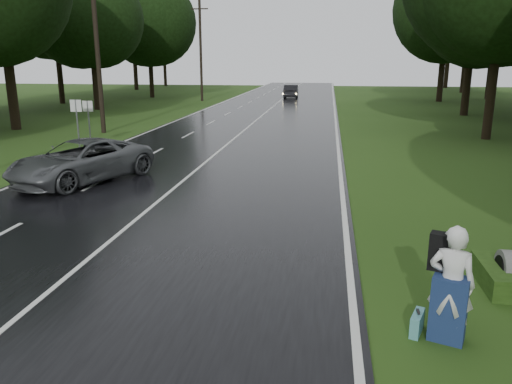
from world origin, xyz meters
TOP-DOWN VIEW (x-y plane):
  - ground at (0.00, 0.00)m, footprint 160.00×160.00m
  - road at (0.00, 20.00)m, footprint 12.00×140.00m
  - lane_center at (0.00, 20.00)m, footprint 0.12×140.00m
  - grey_car at (-3.66, 8.11)m, footprint 4.51×6.00m
  - far_car at (0.85, 50.48)m, footprint 1.74×4.60m
  - hitchhiker at (7.23, -1.09)m, footprint 0.83×0.80m
  - suitcase at (6.81, -0.98)m, footprint 0.31×0.53m
  - utility_pole_mid at (-8.50, 20.40)m, footprint 1.80×0.28m
  - utility_pole_far at (-8.50, 45.14)m, footprint 1.80×0.28m
  - road_sign_a at (-7.20, 14.77)m, footprint 0.59×0.10m
  - road_sign_b at (-7.20, 16.00)m, footprint 0.55×0.10m
  - tree_left_d at (-14.78, 21.02)m, footprint 9.84×9.84m
  - tree_left_e at (-15.49, 34.27)m, footprint 8.85×8.85m
  - tree_left_f at (-15.70, 49.39)m, footprint 9.22×9.22m
  - tree_right_d at (14.18, 21.09)m, footprint 10.19×10.19m
  - tree_right_e at (16.16, 34.01)m, footprint 9.22×9.22m
  - tree_right_f at (17.03, 47.98)m, footprint 10.13×10.13m

SIDE VIEW (x-z plane):
  - ground at x=0.00m, z-range 0.00..0.00m
  - utility_pole_mid at x=-8.50m, z-range -4.77..4.77m
  - utility_pole_far at x=-8.50m, z-range -5.29..5.29m
  - road_sign_a at x=-7.20m, z-range -1.23..1.23m
  - road_sign_b at x=-7.20m, z-range -1.16..1.16m
  - tree_left_d at x=-14.78m, z-range -7.69..7.69m
  - tree_left_e at x=-15.49m, z-range -6.92..6.92m
  - tree_left_f at x=-15.70m, z-range -7.21..7.21m
  - tree_right_d at x=14.18m, z-range -7.96..7.96m
  - tree_right_e at x=16.16m, z-range -7.20..7.20m
  - tree_right_f at x=17.03m, z-range -7.91..7.91m
  - road at x=0.00m, z-range 0.00..0.04m
  - lane_center at x=0.00m, z-range 0.04..0.05m
  - suitcase at x=6.81m, z-range 0.00..0.36m
  - far_car at x=0.85m, z-range 0.04..1.54m
  - grey_car at x=-3.66m, z-range 0.04..1.56m
  - hitchhiker at x=7.23m, z-range -0.07..1.87m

